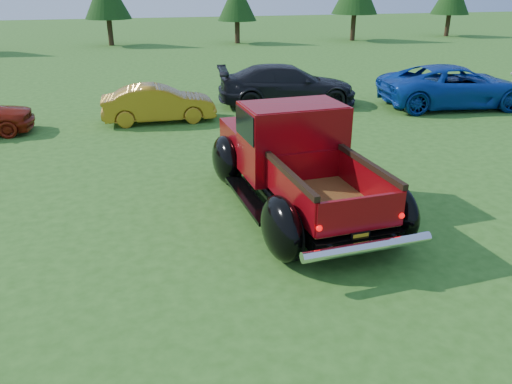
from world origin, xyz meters
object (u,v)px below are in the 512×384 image
(tree_mid_right, at_px, (237,0))
(show_car_blue, at_px, (455,86))
(show_car_grey, at_px, (287,85))
(pickup_truck, at_px, (292,156))
(show_car_yellow, at_px, (159,104))

(tree_mid_right, height_order, show_car_blue, tree_mid_right)
(tree_mid_right, xyz_separation_m, show_car_grey, (-2.75, -19.94, -2.24))
(show_car_blue, bearing_deg, pickup_truck, 135.34)
(show_car_grey, xyz_separation_m, show_car_blue, (5.76, -1.81, 0.01))
(pickup_truck, bearing_deg, show_car_grey, 69.43)
(pickup_truck, relative_size, show_car_blue, 1.05)
(tree_mid_right, bearing_deg, show_car_blue, -82.13)
(tree_mid_right, xyz_separation_m, show_car_yellow, (-7.50, -21.08, -2.38))
(tree_mid_right, relative_size, show_car_blue, 0.82)
(tree_mid_right, relative_size, show_car_grey, 0.87)
(show_car_grey, distance_m, show_car_blue, 6.04)
(show_car_yellow, bearing_deg, pickup_truck, -162.83)
(pickup_truck, bearing_deg, show_car_blue, 34.82)
(show_car_grey, bearing_deg, tree_mid_right, 0.17)
(pickup_truck, bearing_deg, tree_mid_right, 76.34)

